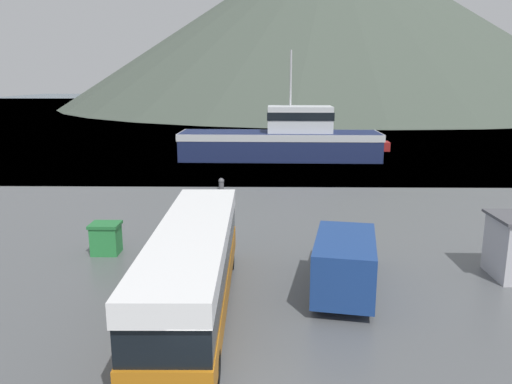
% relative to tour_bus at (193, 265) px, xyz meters
% --- Properties ---
extents(water_surface, '(240.00, 240.00, 0.00)m').
position_rel_tour_bus_xyz_m(water_surface, '(1.48, 140.90, -1.78)').
color(water_surface, '#3D5160').
rests_on(water_surface, ground).
extents(hill_backdrop, '(161.36, 161.36, 51.46)m').
position_rel_tour_bus_xyz_m(hill_backdrop, '(22.55, 145.18, 23.95)').
color(hill_backdrop, '#424C42').
rests_on(hill_backdrop, ground).
extents(tour_bus, '(2.58, 11.96, 3.14)m').
position_rel_tour_bus_xyz_m(tour_bus, '(0.00, 0.00, 0.00)').
color(tour_bus, '#B26614').
rests_on(tour_bus, ground).
extents(delivery_van, '(3.30, 6.63, 2.31)m').
position_rel_tour_bus_xyz_m(delivery_van, '(5.60, 1.99, -0.55)').
color(delivery_van, navy).
rests_on(delivery_van, ground).
extents(fishing_boat, '(20.43, 5.79, 10.85)m').
position_rel_tour_bus_xyz_m(fishing_boat, '(4.37, 34.59, 0.30)').
color(fishing_boat, '#19234C').
rests_on(fishing_boat, water_surface).
extents(storage_bin, '(1.37, 1.18, 1.49)m').
position_rel_tour_bus_xyz_m(storage_bin, '(-5.00, 5.97, -1.02)').
color(storage_bin, '#287F3D').
rests_on(storage_bin, ground).
extents(small_boat, '(6.18, 2.14, 1.04)m').
position_rel_tour_bus_xyz_m(small_boat, '(13.69, 41.12, -1.26)').
color(small_boat, maroon).
rests_on(small_boat, water_surface).
extents(mooring_bollard, '(0.43, 0.43, 0.85)m').
position_rel_tour_bus_xyz_m(mooring_bollard, '(-0.76, 20.09, -1.32)').
color(mooring_bollard, '#4C4C51').
rests_on(mooring_bollard, ground).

